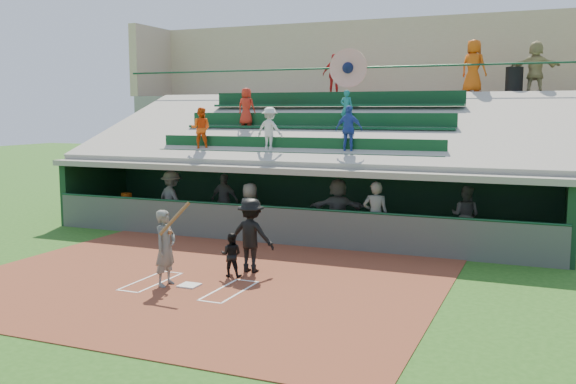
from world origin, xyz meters
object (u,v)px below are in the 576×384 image
at_px(batter_at_plate, 166,247).
at_px(white_table, 126,212).
at_px(home_plate, 189,285).
at_px(catcher, 231,255).
at_px(water_cooler, 127,198).
at_px(trash_bin, 514,80).

xyz_separation_m(batter_at_plate, white_table, (-5.94, 6.55, -0.52)).
relative_size(batter_at_plate, white_table, 2.58).
bearing_deg(home_plate, catcher, 66.05).
bearing_deg(batter_at_plate, water_cooler, 132.04).
xyz_separation_m(catcher, water_cooler, (-6.88, 5.26, 0.34)).
xyz_separation_m(home_plate, water_cooler, (-6.39, 6.37, 0.85)).
bearing_deg(water_cooler, batter_at_plate, -47.96).
bearing_deg(batter_at_plate, trash_bin, 62.80).
bearing_deg(home_plate, water_cooler, 135.06).
xyz_separation_m(batter_at_plate, catcher, (1.00, 1.26, -0.35)).
distance_m(white_table, trash_bin, 14.74).
bearing_deg(water_cooler, trash_bin, 26.73).
distance_m(home_plate, white_table, 9.10).
distance_m(white_table, water_cooler, 0.52).
bearing_deg(catcher, batter_at_plate, 39.84).
xyz_separation_m(catcher, white_table, (-6.94, 5.29, -0.18)).
bearing_deg(white_table, batter_at_plate, -66.10).
height_order(batter_at_plate, catcher, batter_at_plate).
bearing_deg(white_table, catcher, -55.61).
xyz_separation_m(batter_at_plate, water_cooler, (-5.88, 6.52, -0.01)).
bearing_deg(water_cooler, catcher, -37.39).
relative_size(home_plate, batter_at_plate, 0.22).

